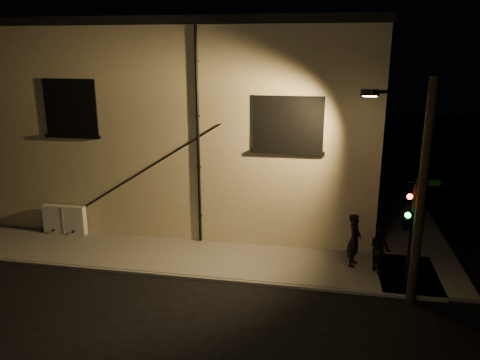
% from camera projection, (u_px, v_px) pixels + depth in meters
% --- Properties ---
extents(ground, '(90.00, 90.00, 0.00)m').
position_uv_depth(ground, '(229.00, 281.00, 15.88)').
color(ground, black).
extents(sidewalk, '(21.00, 16.00, 0.12)m').
position_uv_depth(sidewalk, '(279.00, 234.00, 19.80)').
color(sidewalk, slate).
rests_on(sidewalk, ground).
extents(building, '(16.20, 12.23, 8.80)m').
position_uv_depth(building, '(207.00, 115.00, 23.73)').
color(building, beige).
rests_on(building, ground).
extents(utility_cabinet, '(1.85, 0.31, 1.21)m').
position_uv_depth(utility_cabinet, '(65.00, 220.00, 19.57)').
color(utility_cabinet, silver).
rests_on(utility_cabinet, sidewalk).
extents(pedestrian_a, '(0.62, 0.80, 1.93)m').
position_uv_depth(pedestrian_a, '(354.00, 240.00, 16.58)').
color(pedestrian_a, black).
rests_on(pedestrian_a, sidewalk).
extents(pedestrian_b, '(0.93, 1.01, 1.66)m').
position_uv_depth(pedestrian_b, '(380.00, 249.00, 16.17)').
color(pedestrian_b, black).
rests_on(pedestrian_b, sidewalk).
extents(traffic_signal, '(1.16, 2.15, 3.70)m').
position_uv_depth(traffic_signal, '(406.00, 218.00, 14.38)').
color(traffic_signal, black).
rests_on(traffic_signal, sidewalk).
extents(streetlamp_pole, '(2.02, 1.38, 6.91)m').
position_uv_depth(streetlamp_pole, '(418.00, 187.00, 13.76)').
color(streetlamp_pole, black).
rests_on(streetlamp_pole, ground).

